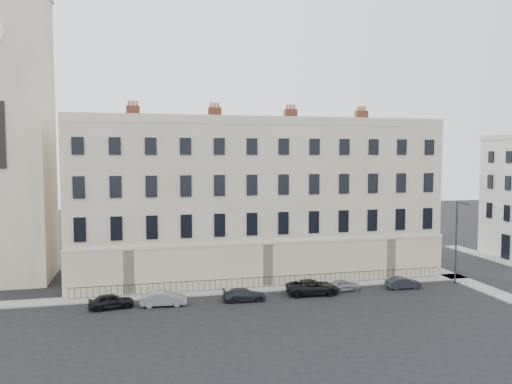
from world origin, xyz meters
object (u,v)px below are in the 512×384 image
car_e (343,285)px  car_d (313,287)px  car_a (111,301)px  streetlamp (457,239)px  car_c (244,295)px  car_f (403,283)px  car_b (164,298)px

car_e → car_d: bearing=94.0°
car_a → streetlamp: streetlamp is taller
car_a → car_d: size_ratio=0.75×
car_a → car_e: bearing=-98.1°
car_c → car_f: size_ratio=1.13×
car_d → car_f: 8.75m
car_c → car_f: bearing=-86.2°
car_a → car_f: size_ratio=1.10×
car_b → car_a: bearing=89.8°
car_a → car_f: (25.78, 0.11, -0.07)m
streetlamp → car_e: bearing=-177.2°
car_a → car_e: car_a is taller
car_c → car_e: size_ratio=1.17×
car_a → car_c: (10.77, -0.38, -0.07)m
car_a → car_f: 25.78m
car_d → car_b: bearing=95.1°
car_b → streetlamp: 27.62m
car_d → car_c: bearing=98.5°
car_c → streetlamp: size_ratio=0.46×
car_d → car_e: size_ratio=1.50×
car_d → car_a: bearing=94.0°
car_c → car_e: (9.34, 1.00, 0.00)m
car_b → car_e: 16.02m
car_d → car_e: 3.11m
car_f → car_a: bearing=91.5°
car_a → car_e: (20.11, 0.62, -0.07)m
car_d → car_e: (3.07, 0.45, -0.12)m
car_b → car_c: size_ratio=1.02×
car_e → car_f: bearing=-99.4°
car_c → car_e: car_e is taller
car_e → streetlamp: bearing=-95.2°
car_b → streetlamp: streetlamp is taller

